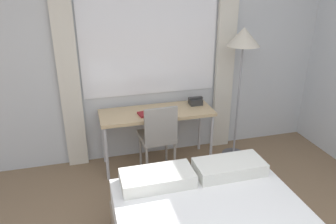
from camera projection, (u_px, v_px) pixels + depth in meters
wall_back_with_window at (154, 53)px, 3.99m from camera, size 5.44×0.13×2.70m
desk at (157, 116)px, 3.96m from camera, size 1.37×0.50×0.72m
desk_chair at (158, 134)px, 3.82m from camera, size 0.41×0.41×0.89m
standing_lamp at (243, 48)px, 3.83m from camera, size 0.39×0.39×1.69m
telephone at (195, 101)px, 4.13m from camera, size 0.18×0.13×0.10m
book at (148, 113)px, 3.84m from camera, size 0.24×0.18×0.02m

